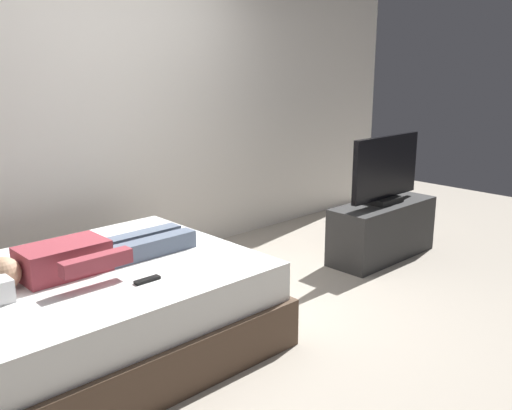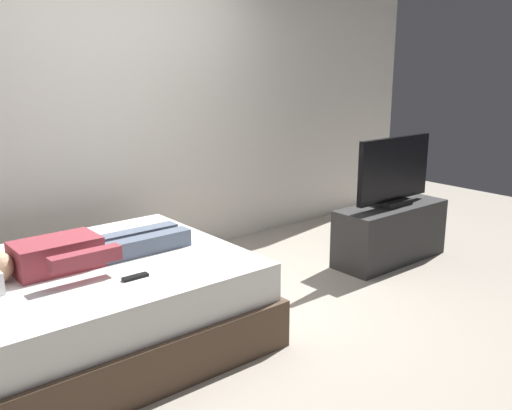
{
  "view_description": "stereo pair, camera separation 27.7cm",
  "coord_description": "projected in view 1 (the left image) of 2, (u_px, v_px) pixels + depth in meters",
  "views": [
    {
      "loc": [
        -2.28,
        -2.61,
        1.73
      ],
      "look_at": [
        0.49,
        0.31,
        0.69
      ],
      "focal_mm": 39.85,
      "sensor_mm": 36.0,
      "label": 1
    },
    {
      "loc": [
        -2.07,
        -2.79,
        1.73
      ],
      "look_at": [
        0.49,
        0.31,
        0.69
      ],
      "focal_mm": 39.85,
      "sensor_mm": 36.0,
      "label": 2
    }
  ],
  "objects": [
    {
      "name": "ground_plane",
      "position": [
        235.0,
        326.0,
        3.78
      ],
      "size": [
        10.0,
        10.0,
        0.0
      ],
      "primitive_type": "plane",
      "color": "#ADA393"
    },
    {
      "name": "tv_stand",
      "position": [
        382.0,
        230.0,
        5.04
      ],
      "size": [
        1.1,
        0.4,
        0.5
      ],
      "primitive_type": "cube",
      "color": "#2D2D2D",
      "rests_on": "ground"
    },
    {
      "name": "bed",
      "position": [
        87.0,
        315.0,
        3.34
      ],
      "size": [
        2.02,
        1.53,
        0.54
      ],
      "color": "brown",
      "rests_on": "ground"
    },
    {
      "name": "person",
      "position": [
        86.0,
        256.0,
        3.28
      ],
      "size": [
        1.26,
        0.46,
        0.18
      ],
      "color": "#993842",
      "rests_on": "bed"
    },
    {
      "name": "tv",
      "position": [
        386.0,
        171.0,
        4.91
      ],
      "size": [
        0.88,
        0.2,
        0.59
      ],
      "color": "black",
      "rests_on": "tv_stand"
    },
    {
      "name": "remote",
      "position": [
        147.0,
        280.0,
        3.12
      ],
      "size": [
        0.15,
        0.04,
        0.02
      ],
      "primitive_type": "cube",
      "color": "black",
      "rests_on": "bed"
    },
    {
      "name": "back_wall",
      "position": [
        147.0,
        99.0,
        4.79
      ],
      "size": [
        6.4,
        0.1,
        2.8
      ],
      "primitive_type": "cube",
      "color": "silver",
      "rests_on": "ground"
    }
  ]
}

